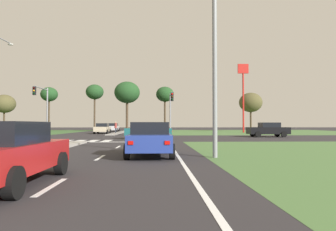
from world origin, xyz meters
TOP-DOWN VIEW (x-y plane):
  - ground_plane at (0.00, 30.00)m, footprint 200.00×200.00m
  - grass_verge_far_right at (25.50, 54.50)m, footprint 35.00×35.00m
  - median_island_near at (0.00, 11.00)m, footprint 1.20×22.00m
  - median_island_far at (0.00, 55.00)m, footprint 1.20×36.00m
  - lane_dash_near at (3.50, 5.70)m, footprint 0.14×2.00m
  - lane_dash_second at (3.50, 11.70)m, footprint 0.14×2.00m
  - lane_dash_third at (3.50, 17.70)m, footprint 0.14×2.00m
  - lane_dash_fourth at (3.50, 23.70)m, footprint 0.14×2.00m
  - lane_dash_fifth at (3.50, 29.70)m, footprint 0.14×2.00m
  - edge_line_right at (6.85, 12.00)m, footprint 0.14×24.00m
  - stop_bar_near at (3.80, 23.00)m, footprint 6.40×0.50m
  - crosswalk_bar_near at (-6.40, 24.80)m, footprint 0.70×2.80m
  - crosswalk_bar_second at (-5.25, 24.80)m, footprint 0.70×2.80m
  - crosswalk_bar_third at (-4.10, 24.80)m, footprint 0.70×2.80m
  - crosswalk_bar_fourth at (-2.95, 24.80)m, footprint 0.70×2.80m
  - crosswalk_bar_fifth at (-1.80, 24.80)m, footprint 0.70×2.80m
  - crosswalk_bar_sixth at (-0.65, 24.80)m, footprint 0.70×2.80m
  - crosswalk_bar_seventh at (0.50, 24.80)m, footprint 0.70×2.80m
  - crosswalk_bar_eighth at (1.65, 24.80)m, footprint 0.70×2.80m
  - car_teal_near at (5.14, 28.02)m, footprint 4.50×2.08m
  - car_red_second at (2.31, 5.91)m, footprint 1.99×4.48m
  - car_black_third at (18.31, 32.05)m, footprint 4.46×2.07m
  - car_blue_fourth at (5.61, 12.27)m, footprint 2.04×4.30m
  - car_beige_fifth at (-2.22, 44.56)m, footprint 2.05×4.57m
  - car_silver_sixth at (-2.36, 56.80)m, footprint 2.00×4.54m
  - traffic_signal_far_right at (7.60, 34.81)m, footprint 0.32×4.77m
  - traffic_signal_far_left at (-7.60, 35.09)m, footprint 0.32×4.34m
  - street_lamp_near at (8.39, 11.38)m, footprint 0.56×1.90m
  - pedestrian_at_median at (-0.13, 43.64)m, footprint 0.34×0.34m
  - fastfood_pole_sign at (20.54, 49.45)m, footprint 1.80×0.40m
  - treeline_near at (-23.69, 58.68)m, footprint 4.18×4.18m
  - treeline_second at (-15.96, 61.10)m, footprint 3.40×3.40m
  - treeline_third at (-6.64, 60.48)m, footprint 3.54×3.54m
  - treeline_fourth at (0.06, 58.65)m, footprint 5.00×5.00m
  - treeline_fifth at (7.58, 60.74)m, footprint 3.63×3.63m
  - treeline_sixth at (25.27, 60.52)m, footprint 4.72×4.72m

SIDE VIEW (x-z plane):
  - ground_plane at x=0.00m, z-range 0.00..0.00m
  - grass_verge_far_right at x=25.50m, z-range 0.00..0.01m
  - lane_dash_near at x=3.50m, z-range 0.00..0.01m
  - lane_dash_second at x=3.50m, z-range 0.00..0.01m
  - lane_dash_third at x=3.50m, z-range 0.00..0.01m
  - lane_dash_fourth at x=3.50m, z-range 0.00..0.01m
  - lane_dash_fifth at x=3.50m, z-range 0.00..0.01m
  - edge_line_right at x=6.85m, z-range 0.00..0.01m
  - stop_bar_near at x=3.80m, z-range 0.00..0.01m
  - crosswalk_bar_near at x=-6.40m, z-range 0.00..0.01m
  - crosswalk_bar_second at x=-5.25m, z-range 0.00..0.01m
  - crosswalk_bar_third at x=-4.10m, z-range 0.00..0.01m
  - crosswalk_bar_fourth at x=-2.95m, z-range 0.00..0.01m
  - crosswalk_bar_fifth at x=-1.80m, z-range 0.00..0.01m
  - crosswalk_bar_sixth at x=-0.65m, z-range 0.00..0.01m
  - crosswalk_bar_seventh at x=0.50m, z-range 0.00..0.01m
  - crosswalk_bar_eighth at x=1.65m, z-range 0.00..0.01m
  - median_island_near at x=0.00m, z-range 0.00..0.14m
  - median_island_far at x=0.00m, z-range 0.00..0.14m
  - car_red_second at x=2.31m, z-range 0.02..1.51m
  - car_blue_fourth at x=5.61m, z-range 0.02..1.53m
  - car_teal_near at x=5.14m, z-range 0.02..1.56m
  - car_beige_fifth at x=-2.22m, z-range 0.02..1.57m
  - car_silver_sixth at x=-2.36m, z-range 0.02..1.61m
  - car_black_third at x=18.31m, z-range 0.02..1.62m
  - pedestrian_at_median at x=-0.13m, z-range 0.31..1.95m
  - traffic_signal_far_right at x=7.60m, z-range 1.01..6.24m
  - traffic_signal_far_left at x=-7.60m, z-range 1.08..6.96m
  - treeline_near at x=-23.69m, z-range 1.77..8.93m
  - street_lamp_near at x=8.39m, z-range 0.52..10.38m
  - treeline_sixth at x=25.27m, z-range 1.92..9.82m
  - treeline_second at x=-15.96m, z-range 2.93..11.86m
  - treeline_fifth at x=7.58m, z-range 2.91..12.00m
  - treeline_fourth at x=0.06m, z-range 2.72..12.52m
  - treeline_third at x=-6.64m, z-range 3.12..12.57m
  - fastfood_pole_sign at x=20.54m, z-range 2.66..14.29m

